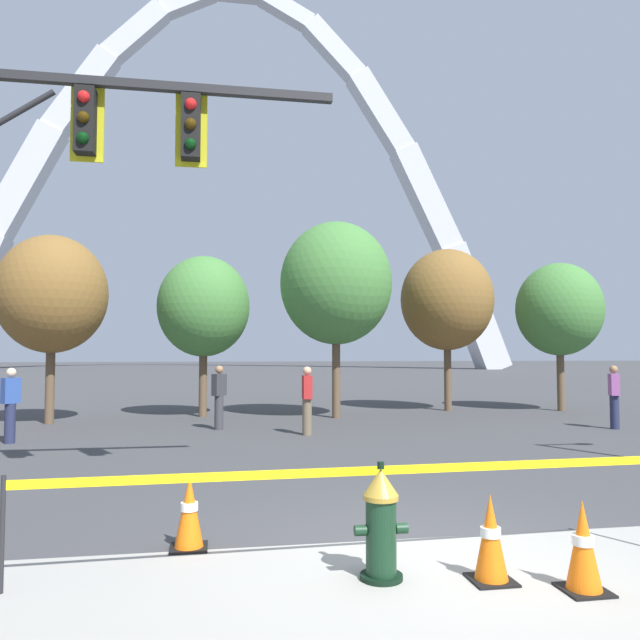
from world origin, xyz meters
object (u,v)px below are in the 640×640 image
pedestrian_near_trees (10,404)px  traffic_cone_curb_edge (583,547)px  traffic_cone_by_hydrant (189,512)px  pedestrian_walking_left (614,396)px  pedestrian_walking_right (307,400)px  fire_hydrant (381,524)px  monument_arch (236,193)px  traffic_cone_mid_sidewalk (491,539)px  pedestrian_standing_center (219,397)px  traffic_signal_gantry (0,174)px

pedestrian_near_trees → traffic_cone_curb_edge: bearing=-52.3°
traffic_cone_by_hydrant → pedestrian_walking_left: 12.72m
pedestrian_walking_right → pedestrian_near_trees: size_ratio=1.00×
fire_hydrant → monument_arch: (0.64, 60.07, 18.56)m
traffic_cone_mid_sidewalk → pedestrian_walking_left: bearing=49.8°
pedestrian_walking_left → pedestrian_standing_center: (-9.79, 1.57, 0.00)m
pedestrian_walking_right → fire_hydrant: bearing=-94.5°
traffic_cone_mid_sidewalk → traffic_signal_gantry: bearing=144.8°
traffic_cone_by_hydrant → traffic_cone_mid_sidewalk: same height
traffic_cone_curb_edge → pedestrian_walking_right: bearing=94.9°
traffic_cone_mid_sidewalk → monument_arch: size_ratio=0.01×
traffic_cone_curb_edge → traffic_signal_gantry: 7.99m
pedestrian_walking_right → traffic_signal_gantry: bearing=-131.5°
traffic_cone_by_hydrant → traffic_signal_gantry: size_ratio=0.11×
traffic_cone_by_hydrant → traffic_cone_mid_sidewalk: size_ratio=1.00×
traffic_cone_curb_edge → pedestrian_near_trees: size_ratio=0.46×
traffic_cone_curb_edge → monument_arch: (-0.89, 60.61, 18.67)m
traffic_cone_mid_sidewalk → traffic_signal_gantry: traffic_signal_gantry is taller
traffic_cone_mid_sidewalk → pedestrian_standing_center: size_ratio=0.46×
fire_hydrant → pedestrian_near_trees: bearing=122.9°
traffic_cone_mid_sidewalk → pedestrian_walking_left: size_ratio=0.46×
pedestrian_standing_center → monument_arch: bearing=87.8°
monument_arch → pedestrian_walking_right: size_ratio=38.82×
traffic_cone_by_hydrant → pedestrian_near_trees: bearing=117.7°
fire_hydrant → pedestrian_near_trees: 10.45m
pedestrian_walking_left → pedestrian_standing_center: size_ratio=1.00×
traffic_cone_by_hydrant → pedestrian_walking_right: bearing=73.4°
traffic_signal_gantry → pedestrian_near_trees: bearing=105.1°
traffic_cone_by_hydrant → traffic_signal_gantry: (-2.58, 2.32, 3.91)m
monument_arch → pedestrian_walking_left: size_ratio=38.82×
pedestrian_standing_center → pedestrian_near_trees: size_ratio=1.00×
traffic_signal_gantry → pedestrian_standing_center: size_ratio=4.04×
traffic_cone_curb_edge → pedestrian_walking_left: bearing=53.2°
traffic_cone_mid_sidewalk → monument_arch: 63.10m
pedestrian_standing_center → pedestrian_near_trees: (-4.37, -1.56, 0.00)m
fire_hydrant → pedestrian_walking_left: bearing=45.9°
traffic_cone_by_hydrant → pedestrian_walking_left: bearing=37.2°
traffic_cone_by_hydrant → pedestrian_standing_center: bearing=87.9°
pedestrian_walking_right → traffic_cone_mid_sidewalk: bearing=-88.9°
pedestrian_walking_left → pedestrian_near_trees: 14.16m
pedestrian_standing_center → pedestrian_near_trees: 4.64m
traffic_cone_curb_edge → traffic_signal_gantry: (-5.75, 3.94, 3.91)m
traffic_cone_mid_sidewalk → pedestrian_standing_center: (-2.20, 10.55, 0.46)m
pedestrian_near_trees → traffic_signal_gantry: bearing=-74.9°
traffic_cone_mid_sidewalk → pedestrian_standing_center: 10.78m
traffic_cone_mid_sidewalk → pedestrian_walking_left: pedestrian_walking_left is taller
traffic_signal_gantry → fire_hydrant: bearing=-38.9°
monument_arch → pedestrian_walking_left: monument_arch is taller
traffic_cone_mid_sidewalk → pedestrian_walking_left: (7.59, 8.98, 0.46)m
pedestrian_walking_left → traffic_cone_mid_sidewalk: bearing=-130.2°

